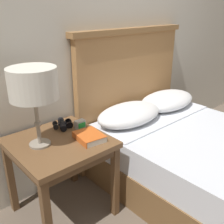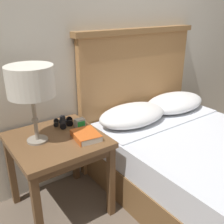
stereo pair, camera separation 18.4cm
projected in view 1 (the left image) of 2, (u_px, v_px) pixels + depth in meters
name	position (u px, v px, depth m)	size (l,w,h in m)	color
ground_plane	(188.00, 206.00, 1.93)	(20.00, 20.00, 0.00)	#6B5B4C
wall_back	(107.00, 15.00, 2.06)	(8.00, 0.06, 2.60)	beige
nightstand	(60.00, 151.00, 1.70)	(0.58, 0.58, 0.57)	brown
bed	(215.00, 166.00, 1.91)	(1.23, 2.04, 1.20)	brown
table_lamp	(33.00, 85.00, 1.47)	(0.28, 0.28, 0.48)	gray
book_on_nightstand	(89.00, 137.00, 1.67)	(0.17, 0.21, 0.04)	silver
binoculars_pair	(62.00, 124.00, 1.84)	(0.16, 0.16, 0.05)	black
alarm_clock	(80.00, 124.00, 1.82)	(0.07, 0.05, 0.06)	#B7B2A8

